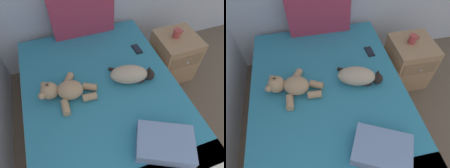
% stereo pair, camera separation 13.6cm
% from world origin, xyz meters
% --- Properties ---
extents(bed, '(1.43, 2.00, 0.53)m').
position_xyz_m(bed, '(0.96, 2.72, 0.26)').
color(bed, '#9E7A56').
rests_on(bed, ground_plane).
extents(patterned_cushion, '(0.68, 0.13, 0.47)m').
position_xyz_m(patterned_cushion, '(1.01, 3.63, 0.77)').
color(patterned_cushion, '#A5334C').
rests_on(patterned_cushion, bed).
extents(cat, '(0.42, 0.33, 0.15)m').
position_xyz_m(cat, '(1.25, 2.80, 0.60)').
color(cat, tan).
rests_on(cat, bed).
extents(teddy_bear, '(0.50, 0.42, 0.16)m').
position_xyz_m(teddy_bear, '(0.64, 2.82, 0.60)').
color(teddy_bear, tan).
rests_on(teddy_bear, bed).
extents(cell_phone, '(0.08, 0.15, 0.01)m').
position_xyz_m(cell_phone, '(1.47, 3.16, 0.54)').
color(cell_phone, black).
rests_on(cell_phone, bed).
extents(throw_pillow, '(0.48, 0.43, 0.11)m').
position_xyz_m(throw_pillow, '(1.23, 2.13, 0.59)').
color(throw_pillow, '#728CB7').
rests_on(throw_pillow, bed).
extents(nightstand, '(0.45, 0.49, 0.57)m').
position_xyz_m(nightstand, '(1.97, 3.15, 0.28)').
color(nightstand, '#9E7A56').
rests_on(nightstand, ground_plane).
extents(mug, '(0.12, 0.08, 0.09)m').
position_xyz_m(mug, '(1.94, 3.18, 0.62)').
color(mug, '#B23F3F').
rests_on(mug, nightstand).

